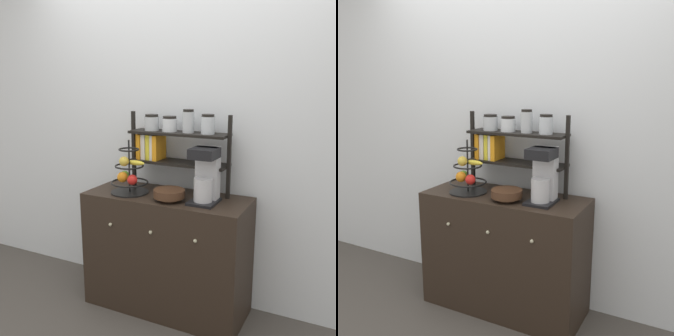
# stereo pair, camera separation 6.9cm
# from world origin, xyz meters

# --- Properties ---
(ground_plane) EXTENTS (12.00, 12.00, 0.00)m
(ground_plane) POSITION_xyz_m (0.00, 0.00, 0.00)
(ground_plane) COLOR #47423D
(wall_back) EXTENTS (7.00, 0.05, 2.60)m
(wall_back) POSITION_xyz_m (0.00, 0.51, 1.30)
(wall_back) COLOR silver
(wall_back) RESTS_ON ground_plane
(sideboard) EXTENTS (1.16, 0.48, 0.86)m
(sideboard) POSITION_xyz_m (0.00, 0.23, 0.43)
(sideboard) COLOR black
(sideboard) RESTS_ON ground_plane
(coffee_maker) EXTENTS (0.17, 0.22, 0.37)m
(coffee_maker) POSITION_xyz_m (0.30, 0.21, 1.04)
(coffee_maker) COLOR black
(coffee_maker) RESTS_ON sideboard
(fruit_stand) EXTENTS (0.27, 0.27, 0.38)m
(fruit_stand) POSITION_xyz_m (-0.27, 0.17, 0.98)
(fruit_stand) COLOR black
(fruit_stand) RESTS_ON sideboard
(wooden_bowl) EXTENTS (0.21, 0.21, 0.08)m
(wooden_bowl) POSITION_xyz_m (0.07, 0.14, 0.90)
(wooden_bowl) COLOR #422819
(wooden_bowl) RESTS_ON sideboard
(shelf_hutch) EXTENTS (0.76, 0.20, 0.59)m
(shelf_hutch) POSITION_xyz_m (-0.03, 0.35, 1.23)
(shelf_hutch) COLOR black
(shelf_hutch) RESTS_ON sideboard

